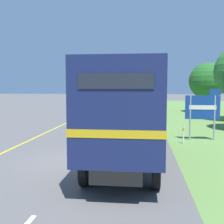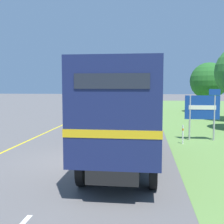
{
  "view_description": "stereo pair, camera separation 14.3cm",
  "coord_description": "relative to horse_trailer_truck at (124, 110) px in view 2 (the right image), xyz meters",
  "views": [
    {
      "loc": [
        2.42,
        -10.48,
        2.88
      ],
      "look_at": [
        0.3,
        8.03,
        1.2
      ],
      "focal_mm": 45.0,
      "sensor_mm": 36.0,
      "label": 1
    },
    {
      "loc": [
        2.57,
        -10.47,
        2.88
      ],
      "look_at": [
        0.3,
        8.03,
        1.2
      ],
      "focal_mm": 45.0,
      "sensor_mm": 36.0,
      "label": 2
    }
  ],
  "objects": [
    {
      "name": "ground_plane",
      "position": [
        -1.76,
        0.3,
        -2.02
      ],
      "size": [
        200.0,
        200.0,
        0.0
      ],
      "primitive_type": "plane",
      "color": "#5B5959"
    },
    {
      "name": "edge_line_yellow",
      "position": [
        -5.46,
        16.86,
        -2.01
      ],
      "size": [
        0.12,
        64.08,
        0.01
      ],
      "primitive_type": "cube",
      "color": "yellow",
      "rests_on": "ground"
    },
    {
      "name": "centre_dash_near",
      "position": [
        -1.76,
        0.93,
        -2.01
      ],
      "size": [
        0.12,
        2.6,
        0.01
      ],
      "primitive_type": "cube",
      "color": "white",
      "rests_on": "ground"
    },
    {
      "name": "centre_dash_mid_a",
      "position": [
        -1.76,
        7.53,
        -2.01
      ],
      "size": [
        0.12,
        2.6,
        0.01
      ],
      "primitive_type": "cube",
      "color": "white",
      "rests_on": "ground"
    },
    {
      "name": "centre_dash_mid_b",
      "position": [
        -1.76,
        14.13,
        -2.01
      ],
      "size": [
        0.12,
        2.6,
        0.01
      ],
      "primitive_type": "cube",
      "color": "white",
      "rests_on": "ground"
    },
    {
      "name": "centre_dash_far",
      "position": [
        -1.76,
        20.73,
        -2.01
      ],
      "size": [
        0.12,
        2.6,
        0.01
      ],
      "primitive_type": "cube",
      "color": "white",
      "rests_on": "ground"
    },
    {
      "name": "centre_dash_farthest",
      "position": [
        -1.76,
        27.33,
        -2.01
      ],
      "size": [
        0.12,
        2.6,
        0.01
      ],
      "primitive_type": "cube",
      "color": "white",
      "rests_on": "ground"
    },
    {
      "name": "horse_trailer_truck",
      "position": [
        0.0,
        0.0,
        0.0
      ],
      "size": [
        2.39,
        7.99,
        3.64
      ],
      "color": "black",
      "rests_on": "ground"
    },
    {
      "name": "lead_car_white",
      "position": [
        -3.62,
        16.3,
        -0.99
      ],
      "size": [
        1.8,
        4.59,
        2.07
      ],
      "color": "black",
      "rests_on": "ground"
    },
    {
      "name": "lead_car_silver_ahead",
      "position": [
        -0.0,
        25.72,
        -1.0
      ],
      "size": [
        1.8,
        4.14,
        2.04
      ],
      "color": "black",
      "rests_on": "ground"
    },
    {
      "name": "lead_car_white_ahead",
      "position": [
        -3.44,
        38.86,
        -0.97
      ],
      "size": [
        1.8,
        4.18,
        2.1
      ],
      "color": "black",
      "rests_on": "ground"
    },
    {
      "name": "highway_sign",
      "position": [
        3.82,
        5.26,
        -0.31
      ],
      "size": [
        1.82,
        0.09,
        2.76
      ],
      "color": "#9E9EA3",
      "rests_on": "ground"
    },
    {
      "name": "roadside_tree_far",
      "position": [
        7.67,
        22.25,
        1.5
      ],
      "size": [
        4.09,
        4.09,
        5.57
      ],
      "color": "brown",
      "rests_on": "ground"
    },
    {
      "name": "delineator_post",
      "position": [
        2.65,
        4.1,
        -1.51
      ],
      "size": [
        0.08,
        0.08,
        0.95
      ],
      "color": "white",
      "rests_on": "ground"
    }
  ]
}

